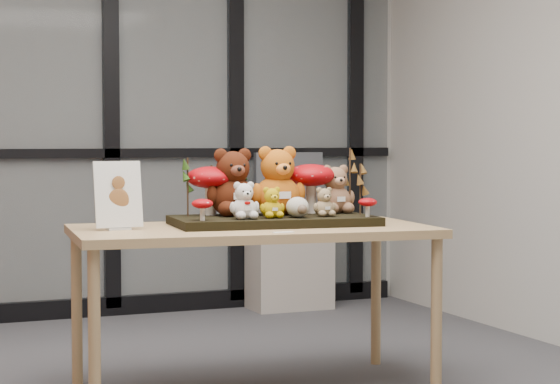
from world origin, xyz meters
name	(u,v)px	position (x,y,z in m)	size (l,w,h in m)	color
room_shell	(139,3)	(0.00, 0.00, 1.68)	(5.00, 5.00, 5.00)	#B5B2AB
glass_partition	(40,95)	(0.00, 2.47, 1.42)	(4.90, 0.06, 2.78)	#2D383F
display_table	(252,241)	(0.59, 0.28, 0.68)	(1.66, 0.94, 0.75)	tan
diorama_tray	(274,221)	(0.71, 0.33, 0.77)	(0.92, 0.46, 0.04)	black
bear_pooh_yellow	(277,177)	(0.76, 0.40, 0.96)	(0.27, 0.24, 0.35)	#BE5B11
bear_brown_medium	(233,179)	(0.56, 0.46, 0.96)	(0.26, 0.24, 0.34)	#3F1609
bear_tan_back	(335,187)	(1.06, 0.41, 0.91)	(0.19, 0.18, 0.25)	#8D6144
bear_small_yellow	(272,201)	(0.66, 0.24, 0.86)	(0.12, 0.11, 0.15)	#C69F0A
bear_white_bow	(244,199)	(0.53, 0.23, 0.88)	(0.14, 0.13, 0.18)	silver
bear_beige_small	(324,200)	(0.92, 0.24, 0.86)	(0.11, 0.10, 0.15)	#987F58
plush_cream_hedgehog	(298,206)	(0.78, 0.22, 0.84)	(0.08, 0.07, 0.10)	beige
mushroom_back_left	(211,188)	(0.47, 0.51, 0.91)	(0.23, 0.23, 0.25)	#99040A
mushroom_back_right	(311,186)	(0.95, 0.44, 0.92)	(0.23, 0.23, 0.26)	#99040A
mushroom_front_left	(202,208)	(0.34, 0.23, 0.84)	(0.09, 0.09, 0.10)	#99040A
mushroom_front_right	(368,206)	(1.10, 0.14, 0.83)	(0.09, 0.09, 0.10)	#99040A
sprig_green_far_left	(188,187)	(0.35, 0.48, 0.92)	(0.05, 0.05, 0.27)	#10330B
sprig_green_mid_left	(212,190)	(0.47, 0.52, 0.90)	(0.05, 0.05, 0.23)	#10330B
sprig_dry_far_right	(350,180)	(1.13, 0.39, 0.94)	(0.05, 0.05, 0.31)	brown
sprig_dry_mid_right	(360,189)	(1.12, 0.27, 0.91)	(0.05, 0.05, 0.24)	brown
sprig_green_centre	(245,193)	(0.64, 0.51, 0.89)	(0.05, 0.05, 0.20)	#10330B
sign_holder	(118,198)	(-0.01, 0.35, 0.89)	(0.21, 0.07, 0.30)	silver
label_card	(283,232)	(0.61, -0.04, 0.75)	(0.09, 0.03, 0.00)	white
cabinet	(290,256)	(1.61, 2.27, 0.36)	(0.53, 0.31, 0.71)	#A69D94
monitor	(289,178)	(1.61, 2.29, 0.88)	(0.48, 0.05, 0.34)	#4E5055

